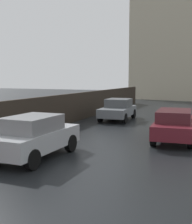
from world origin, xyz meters
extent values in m
cube|color=slate|center=(-1.89, 17.04, 0.60)|extent=(1.94, 3.98, 0.55)
cube|color=#494D50|center=(-1.91, 17.24, 1.15)|extent=(1.61, 1.84, 0.55)
cylinder|color=black|center=(-1.03, 15.80, 0.32)|extent=(0.26, 0.65, 0.64)
cylinder|color=black|center=(-2.61, 15.71, 0.32)|extent=(0.26, 0.65, 0.64)
cylinder|color=black|center=(-1.17, 18.36, 0.32)|extent=(0.26, 0.65, 0.64)
cylinder|color=black|center=(-2.76, 18.27, 0.32)|extent=(0.26, 0.65, 0.64)
cube|color=#B2B5BA|center=(-1.63, 7.04, 0.66)|extent=(1.65, 3.83, 0.65)
cube|color=gray|center=(-1.63, 6.89, 1.25)|extent=(1.44, 2.08, 0.54)
cylinder|color=black|center=(-0.90, 5.78, 0.33)|extent=(0.23, 0.66, 0.66)
cylinder|color=black|center=(-0.88, 8.29, 0.33)|extent=(0.23, 0.66, 0.66)
cylinder|color=black|center=(-2.37, 8.31, 0.33)|extent=(0.23, 0.66, 0.66)
cube|color=maroon|center=(2.51, 12.04, 0.63)|extent=(1.95, 4.63, 0.58)
cube|color=#461C22|center=(2.53, 11.74, 1.16)|extent=(1.59, 2.41, 0.49)
cylinder|color=black|center=(1.66, 13.47, 0.34)|extent=(0.27, 0.69, 0.68)
cylinder|color=black|center=(3.14, 13.58, 0.34)|extent=(0.27, 0.69, 0.68)
cylinder|color=black|center=(1.88, 10.50, 0.34)|extent=(0.27, 0.69, 0.68)
cylinder|color=black|center=(3.36, 10.61, 0.34)|extent=(0.27, 0.69, 0.68)
cube|color=#B2A88E|center=(0.21, 40.27, 9.61)|extent=(14.13, 12.02, 19.22)
camera|label=1|loc=(4.38, -1.69, 2.87)|focal=47.48mm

